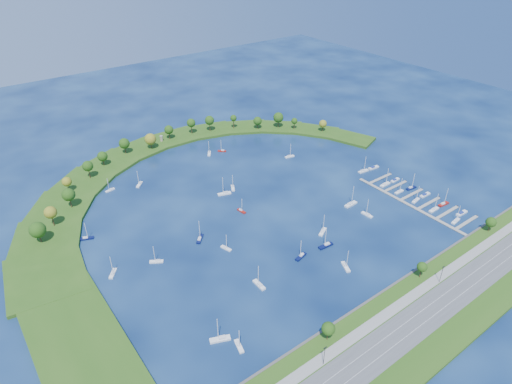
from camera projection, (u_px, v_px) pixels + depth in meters
ground at (254, 203)px, 283.45m from camera, size 700.00×700.00×0.00m
south_shoreline at (415, 320)px, 199.15m from camera, size 420.00×43.10×11.60m
breakwater at (155, 192)px, 292.69m from camera, size 286.74×247.64×2.00m
breakwater_trees at (164, 149)px, 326.44m from camera, size 240.01×88.07×13.70m
harbor_tower at (161, 138)px, 356.65m from camera, size 2.60×2.60×4.65m
dock_system at (416, 201)px, 284.86m from camera, size 24.28×82.00×1.60m
moored_boat_0 at (87, 238)px, 250.97m from camera, size 7.81×4.86×11.13m
moored_boat_1 at (326, 245)px, 245.26m from camera, size 9.20×3.13×13.31m
moored_boat_2 at (290, 156)px, 337.66m from camera, size 7.78×3.47×11.06m
moored_boat_3 at (220, 339)px, 190.55m from camera, size 9.41×5.82×13.41m
moored_boat_4 at (226, 248)px, 243.47m from camera, size 3.79×7.04×9.97m
moored_boat_5 at (156, 261)px, 234.00m from camera, size 7.27×5.56×10.71m
moored_boat_6 at (139, 184)px, 302.08m from camera, size 7.01×7.11×11.47m
moored_boat_7 at (351, 204)px, 280.76m from camera, size 9.68×3.10×14.07m
moored_boat_8 at (323, 231)px, 256.22m from camera, size 8.28×5.92×12.03m
moored_boat_9 at (113, 273)px, 226.03m from camera, size 6.41×7.28×11.18m
moored_boat_10 at (222, 150)px, 345.93m from camera, size 6.15×5.94×9.82m
moored_boat_11 at (209, 153)px, 342.15m from camera, size 6.20×7.58×11.37m
moored_boat_12 at (367, 214)px, 271.03m from camera, size 2.63×7.81×11.31m
moored_boat_13 at (346, 266)px, 230.45m from camera, size 5.34×8.24×11.79m
moored_boat_14 at (200, 238)px, 250.44m from camera, size 7.60×7.73×12.45m
moored_boat_15 at (301, 256)px, 237.41m from camera, size 8.34×4.17×11.81m
moored_boat_16 at (233, 187)px, 298.20m from camera, size 5.47×7.52×10.96m
moored_boat_17 at (224, 193)px, 291.87m from camera, size 9.33×5.09×13.21m
moored_boat_18 at (110, 190)px, 295.83m from camera, size 6.79×3.08×9.64m
moored_boat_19 at (259, 284)px, 218.95m from camera, size 2.45×8.35×12.22m
moored_boat_20 at (239, 345)px, 187.58m from camera, size 3.80×7.65×10.83m
moored_boat_21 at (241, 210)px, 274.63m from camera, size 2.74×6.80×9.71m
docked_boat_0 at (456, 221)px, 265.36m from camera, size 7.88×3.12×11.27m
docked_boat_1 at (462, 213)px, 272.46m from camera, size 9.02×2.75×1.83m
docked_boat_2 at (434, 209)px, 275.68m from camera, size 8.20×2.46×11.99m
docked_boat_3 at (444, 204)px, 281.07m from camera, size 8.44×2.97×12.17m
docked_boat_4 at (416, 200)px, 284.86m from camera, size 7.74×3.35×11.01m
docked_boat_5 at (425, 195)px, 290.57m from camera, size 8.61×2.47×1.75m
docked_boat_6 at (399, 191)px, 293.91m from camera, size 7.33×2.07×10.76m
docked_boat_7 at (411, 188)px, 297.96m from camera, size 8.15×3.15×11.68m
docked_boat_8 at (385, 184)px, 301.88m from camera, size 8.81×2.84×12.79m
docked_boat_9 at (395, 180)px, 307.24m from camera, size 8.06×2.75×1.62m
docked_boat_10 at (363, 171)px, 318.00m from camera, size 8.48×3.20×12.17m
docked_boat_11 at (373, 168)px, 322.54m from camera, size 8.93×3.22×1.79m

